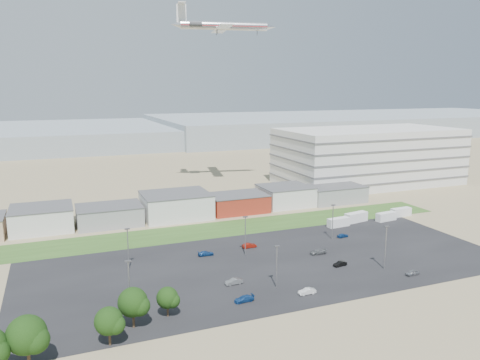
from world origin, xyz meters
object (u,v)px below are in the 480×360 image
parked_car_4 (234,281)px  parked_car_6 (206,253)px  parked_car_3 (244,299)px  parked_car_1 (340,264)px  parked_car_2 (412,273)px  box_trailer_a (338,222)px  parked_car_12 (318,252)px  parked_car_8 (343,235)px  parked_car_13 (307,291)px  parked_car_10 (108,327)px  airliner (224,26)px  parked_car_11 (249,245)px

parked_car_4 → parked_car_6: (-0.26, 19.71, -0.05)m
parked_car_3 → parked_car_1: bearing=104.1°
parked_car_2 → box_trailer_a: bearing=169.3°
parked_car_12 → parked_car_3: bearing=-55.9°
parked_car_8 → parked_car_6: bearing=85.2°
parked_car_6 → parked_car_13: bearing=-154.5°
parked_car_2 → parked_car_8: bearing=175.9°
parked_car_10 → parked_car_13: 40.99m
parked_car_1 → parked_car_4: (-28.17, -0.45, 0.07)m
parked_car_1 → parked_car_12: bearing=176.2°
parked_car_2 → parked_car_1: bearing=-133.8°
parked_car_13 → parked_car_10: bearing=-89.1°
airliner → parked_car_2: bearing=-74.5°
parked_car_2 → parked_car_4: parked_car_4 is taller
box_trailer_a → parked_car_6: 47.80m
box_trailer_a → parked_car_4: 54.97m
parked_car_10 → parked_car_2: bearing=-96.9°
airliner → parked_car_4: (-32.33, -94.55, -67.13)m
parked_car_3 → parked_car_11: 32.94m
parked_car_6 → parked_car_8: size_ratio=1.20×
parked_car_4 → parked_car_10: size_ratio=1.07×
parked_car_2 → parked_car_12: 24.25m
parked_car_3 → parked_car_13: bearing=79.7°
box_trailer_a → parked_car_4: box_trailer_a is taller
parked_car_4 → parked_car_10: bearing=-73.1°
parked_car_1 → parked_car_2: (12.46, -11.08, 0.00)m
parked_car_3 → parked_car_6: parked_car_3 is taller
parked_car_1 → parked_car_8: parked_car_1 is taller
parked_car_6 → parked_car_10: size_ratio=1.11×
parked_car_8 → parked_car_4: bearing=110.6°
parked_car_13 → parked_car_11: bearing=-178.6°
parked_car_8 → parked_car_12: (-14.08, -9.57, 0.06)m
parked_car_6 → parked_car_8: 41.90m
parked_car_2 → parked_car_6: (-40.88, 30.33, 0.01)m
airliner → parked_car_11: (-19.69, -73.45, -67.14)m
parked_car_3 → parked_car_8: (42.77, 28.19, -0.03)m
parked_car_4 → parked_car_6: parked_car_4 is taller
box_trailer_a → parked_car_10: (-74.95, -39.22, -0.84)m
parked_car_8 → parked_car_12: parked_car_12 is taller
box_trailer_a → airliner: (-14.27, 65.40, 66.41)m
parked_car_10 → parked_car_12: parked_car_12 is taller
parked_car_2 → parked_car_4: bearing=-106.8°
parked_car_4 → parked_car_11: 24.59m
box_trailer_a → parked_car_2: size_ratio=2.13×
parked_car_10 → parked_car_11: bearing=-59.2°
airliner → parked_car_12: bearing=-82.2°
parked_car_1 → parked_car_6: parked_car_6 is taller
parked_car_4 → parked_car_13: (12.63, -10.49, -0.03)m
parked_car_6 → parked_car_10: 40.95m
parked_car_2 → parked_car_11: bearing=-140.7°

